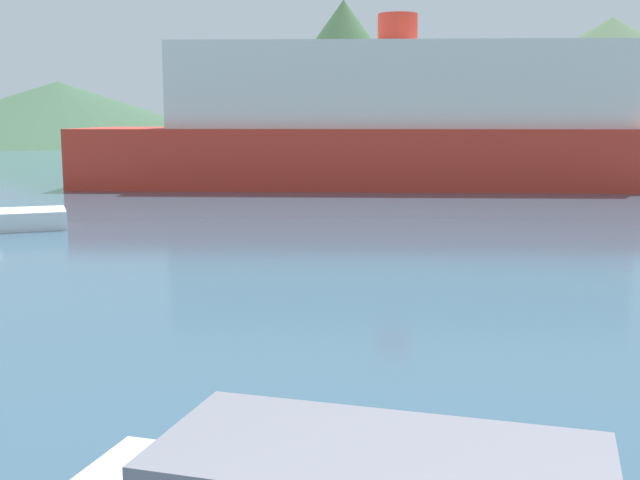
{
  "coord_description": "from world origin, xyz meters",
  "views": [
    {
      "loc": [
        1.03,
        -2.38,
        3.76
      ],
      "look_at": [
        0.54,
        14.0,
        1.2
      ],
      "focal_mm": 45.0,
      "sensor_mm": 36.0,
      "label": 1
    }
  ],
  "objects": [
    {
      "name": "hill_west",
      "position": [
        -37.87,
        107.09,
        4.13
      ],
      "size": [
        50.95,
        50.95,
        8.27
      ],
      "color": "#38563D",
      "rests_on": "ground_plane"
    },
    {
      "name": "ferry_distant",
      "position": [
        3.82,
        41.02,
        3.25
      ],
      "size": [
        33.54,
        8.84,
        9.01
      ],
      "rotation": [
        0.0,
        0.0,
        -0.01
      ],
      "color": "red",
      "rests_on": "ground_plane"
    },
    {
      "name": "hill_central",
      "position": [
        0.92,
        95.77,
        8.67
      ],
      "size": [
        25.3,
        25.3,
        17.33
      ],
      "color": "#476B42",
      "rests_on": "ground_plane"
    },
    {
      "name": "hill_east",
      "position": [
        33.31,
        97.81,
        7.72
      ],
      "size": [
        52.04,
        52.04,
        15.45
      ],
      "color": "#4C6647",
      "rests_on": "ground_plane"
    }
  ]
}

